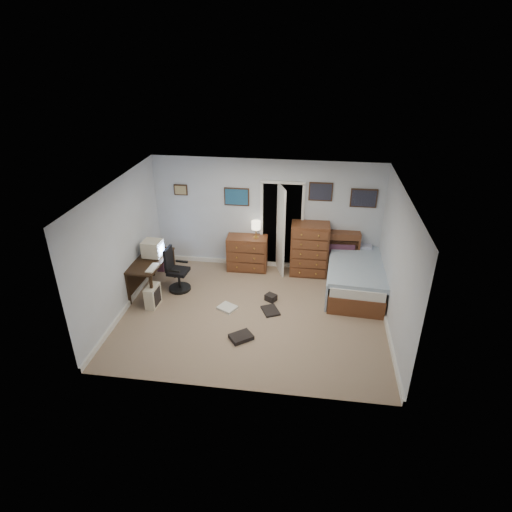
{
  "coord_description": "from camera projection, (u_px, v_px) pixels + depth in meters",
  "views": [
    {
      "loc": [
        1.0,
        -6.74,
        4.74
      ],
      "look_at": [
        0.01,
        0.3,
        1.1
      ],
      "focal_mm": 30.0,
      "sensor_mm": 36.0,
      "label": 1
    }
  ],
  "objects": [
    {
      "name": "wall_posters",
      "position": [
        293.0,
        195.0,
        9.1
      ],
      "size": [
        4.38,
        0.04,
        0.6
      ],
      "color": "#331E11",
      "rests_on": "floor"
    },
    {
      "name": "crt_monitor",
      "position": [
        153.0,
        249.0,
        8.71
      ],
      "size": [
        0.39,
        0.37,
        0.35
      ],
      "rotation": [
        0.0,
        0.0,
        -0.05
      ],
      "color": "beige",
      "rests_on": "computer_desk"
    },
    {
      "name": "bed",
      "position": [
        356.0,
        275.0,
        8.91
      ],
      "size": [
        1.27,
        2.21,
        0.7
      ],
      "rotation": [
        0.0,
        0.0,
        -0.06
      ],
      "color": "brown",
      "rests_on": "floor"
    },
    {
      "name": "computer_desk",
      "position": [
        147.0,
        266.0,
        8.76
      ],
      "size": [
        0.64,
        1.28,
        0.72
      ],
      "rotation": [
        0.0,
        0.0,
        -0.05
      ],
      "color": "black",
      "rests_on": "floor"
    },
    {
      "name": "floor_clutter",
      "position": [
        251.0,
        316.0,
        8.09
      ],
      "size": [
        1.27,
        1.66,
        0.13
      ],
      "rotation": [
        0.0,
        0.0,
        0.05
      ],
      "color": "black",
      "rests_on": "floor"
    },
    {
      "name": "table_lamp",
      "position": [
        256.0,
        226.0,
        9.32
      ],
      "size": [
        0.21,
        0.21,
        0.39
      ],
      "rotation": [
        0.0,
        0.0,
        0.04
      ],
      "color": "gold",
      "rests_on": "low_dresser"
    },
    {
      "name": "tall_dresser",
      "position": [
        309.0,
        249.0,
        9.37
      ],
      "size": [
        0.83,
        0.5,
        1.2
      ],
      "primitive_type": "cube",
      "rotation": [
        0.0,
        0.0,
        0.02
      ],
      "color": "brown",
      "rests_on": "floor"
    },
    {
      "name": "office_chair",
      "position": [
        176.0,
        274.0,
        8.87
      ],
      "size": [
        0.5,
        0.5,
        0.95
      ],
      "rotation": [
        0.0,
        0.0,
        -0.1
      ],
      "color": "black",
      "rests_on": "floor"
    },
    {
      "name": "media_stack",
      "position": [
        160.0,
        256.0,
        9.58
      ],
      "size": [
        0.16,
        0.16,
        0.76
      ],
      "primitive_type": "cube",
      "rotation": [
        0.0,
        0.0,
        0.04
      ],
      "color": "maroon",
      "rests_on": "floor"
    },
    {
      "name": "headboard_bookcase",
      "position": [
        333.0,
        251.0,
        9.44
      ],
      "size": [
        1.12,
        0.35,
        1.0
      ],
      "rotation": [
        0.0,
        0.0,
        0.06
      ],
      "color": "brown",
      "rests_on": "floor"
    },
    {
      "name": "keyboard",
      "position": [
        152.0,
        268.0,
        8.33
      ],
      "size": [
        0.16,
        0.39,
        0.02
      ],
      "primitive_type": "cube",
      "rotation": [
        0.0,
        0.0,
        -0.05
      ],
      "color": "beige",
      "rests_on": "computer_desk"
    },
    {
      "name": "floor",
      "position": [
        253.0,
        314.0,
        8.23
      ],
      "size": [
        5.0,
        4.0,
        0.02
      ],
      "primitive_type": "cube",
      "color": "gray",
      "rests_on": "ground"
    },
    {
      "name": "doorway",
      "position": [
        283.0,
        222.0,
        9.73
      ],
      "size": [
        0.96,
        1.12,
        2.05
      ],
      "color": "black",
      "rests_on": "floor"
    },
    {
      "name": "low_dresser",
      "position": [
        247.0,
        253.0,
        9.66
      ],
      "size": [
        0.91,
        0.48,
        0.8
      ],
      "primitive_type": "cube",
      "rotation": [
        0.0,
        0.0,
        0.04
      ],
      "color": "brown",
      "rests_on": "floor"
    },
    {
      "name": "pc_tower",
      "position": [
        153.0,
        296.0,
        8.39
      ],
      "size": [
        0.22,
        0.42,
        0.43
      ],
      "rotation": [
        0.0,
        0.0,
        -0.05
      ],
      "color": "beige",
      "rests_on": "floor"
    }
  ]
}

